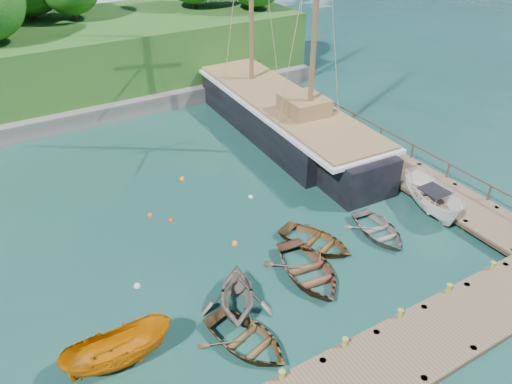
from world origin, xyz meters
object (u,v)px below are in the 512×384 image
motorboat_orange (121,363)px  schooner (278,116)px  cabin_boat_white (430,211)px  rowboat_1 (237,308)px  rowboat_3 (378,235)px  rowboat_4 (315,246)px  rowboat_2 (308,276)px  rowboat_0 (246,345)px

motorboat_orange → schooner: (17.14, 14.92, 1.20)m
motorboat_orange → cabin_boat_white: cabin_boat_white is taller
rowboat_1 → rowboat_3: 9.27m
rowboat_4 → cabin_boat_white: 7.73m
rowboat_2 → motorboat_orange: size_ratio=1.06×
rowboat_1 → rowboat_4: bearing=45.8°
motorboat_orange → rowboat_4: bearing=-75.9°
rowboat_3 → rowboat_4: size_ratio=0.95×
schooner → rowboat_3: bearing=-97.0°
rowboat_1 → cabin_boat_white: bearing=32.6°
motorboat_orange → schooner: bearing=-45.2°
rowboat_0 → rowboat_4: (6.39, 3.82, 0.00)m
rowboat_0 → rowboat_1: bearing=54.0°
rowboat_0 → cabin_boat_white: size_ratio=0.81×
rowboat_1 → rowboat_2: rowboat_1 is taller
rowboat_1 → rowboat_3: bearing=33.6°
rowboat_4 → motorboat_orange: (-11.18, -2.04, 0.00)m
rowboat_0 → rowboat_3: rowboat_0 is taller
schooner → motorboat_orange: bearing=-136.0°
rowboat_0 → rowboat_1: (0.68, 2.01, 0.00)m
rowboat_0 → cabin_boat_white: cabin_boat_white is taller
rowboat_1 → rowboat_4: 5.99m
motorboat_orange → cabin_boat_white: 18.91m
rowboat_4 → schooner: size_ratio=0.14×
rowboat_2 → rowboat_4: rowboat_2 is taller
motorboat_orange → cabin_boat_white: bearing=-82.5°
rowboat_1 → schooner: 18.80m
rowboat_0 → rowboat_2: bearing=7.1°
schooner → rowboat_2: bearing=-114.8°
rowboat_3 → motorboat_orange: bearing=-169.1°
rowboat_2 → cabin_boat_white: (9.40, 0.89, 0.00)m
rowboat_1 → cabin_boat_white: rowboat_1 is taller
rowboat_2 → rowboat_3: size_ratio=1.21×
rowboat_4 → schooner: (5.96, 12.88, 1.20)m
motorboat_orange → schooner: size_ratio=0.15×
rowboat_0 → cabin_boat_white: bearing=-5.2°
rowboat_2 → cabin_boat_white: bearing=13.4°
cabin_boat_white → schooner: schooner is taller
rowboat_1 → motorboat_orange: rowboat_1 is taller
cabin_boat_white → rowboat_4: bearing=-168.6°
rowboat_1 → rowboat_3: size_ratio=0.98×
cabin_boat_white → rowboat_2: bearing=-157.2°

